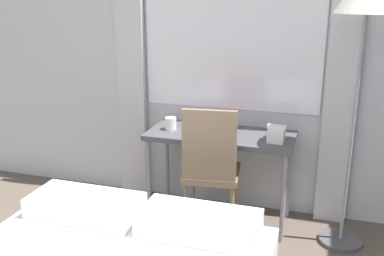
# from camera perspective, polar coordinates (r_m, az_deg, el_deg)

# --- Properties ---
(wall_back_with_window) EXTENTS (5.75, 0.13, 2.70)m
(wall_back_with_window) POSITION_cam_1_polar(r_m,az_deg,el_deg) (3.66, 2.14, 10.46)
(wall_back_with_window) COLOR silver
(wall_back_with_window) RESTS_ON ground_plane
(desk) EXTENTS (1.12, 0.49, 0.73)m
(desk) POSITION_cam_1_polar(r_m,az_deg,el_deg) (3.46, 3.65, -1.78)
(desk) COLOR #4C4C51
(desk) RESTS_ON ground_plane
(desk_chair) EXTENTS (0.45, 0.45, 1.01)m
(desk_chair) POSITION_cam_1_polar(r_m,az_deg,el_deg) (3.26, 2.40, -4.74)
(desk_chair) COLOR #8C7259
(desk_chair) RESTS_ON ground_plane
(standing_lamp) EXTENTS (0.40, 0.40, 1.92)m
(standing_lamp) POSITION_cam_1_polar(r_m,az_deg,el_deg) (3.11, 21.21, 13.77)
(standing_lamp) COLOR #4C4C51
(standing_lamp) RESTS_ON ground_plane
(telephone) EXTENTS (0.13, 0.18, 0.11)m
(telephone) POSITION_cam_1_polar(r_m,az_deg,el_deg) (3.31, 10.67, -0.73)
(telephone) COLOR white
(telephone) RESTS_ON desk
(book) EXTENTS (0.33, 0.27, 0.02)m
(book) POSITION_cam_1_polar(r_m,az_deg,el_deg) (3.40, 3.22, -0.67)
(book) COLOR maroon
(book) RESTS_ON desk
(mug) EXTENTS (0.09, 0.09, 0.10)m
(mug) POSITION_cam_1_polar(r_m,az_deg,el_deg) (3.52, -2.72, 0.58)
(mug) COLOR white
(mug) RESTS_ON desk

